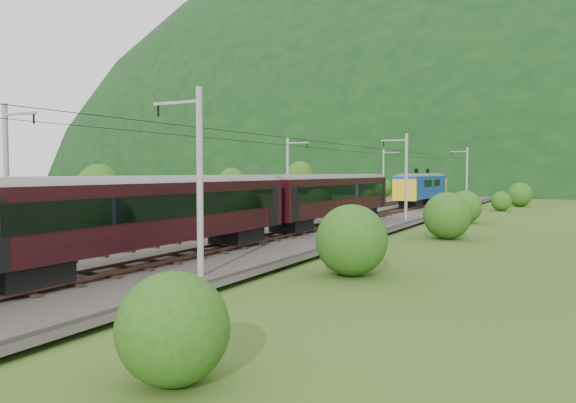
% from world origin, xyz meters
% --- Properties ---
extents(ground, '(600.00, 600.00, 0.00)m').
position_xyz_m(ground, '(0.00, 0.00, 0.00)').
color(ground, '#2E4716').
rests_on(ground, ground).
extents(railbed, '(14.00, 220.00, 0.30)m').
position_xyz_m(railbed, '(0.00, 10.00, 0.15)').
color(railbed, '#38332D').
rests_on(railbed, ground).
extents(track_left, '(2.40, 220.00, 0.27)m').
position_xyz_m(track_left, '(-2.40, 10.00, 0.37)').
color(track_left, brown).
rests_on(track_left, railbed).
extents(track_right, '(2.40, 220.00, 0.27)m').
position_xyz_m(track_right, '(2.40, 10.00, 0.37)').
color(track_right, brown).
rests_on(track_right, railbed).
extents(catenary_left, '(2.54, 192.28, 8.00)m').
position_xyz_m(catenary_left, '(-6.12, 32.00, 4.50)').
color(catenary_left, gray).
rests_on(catenary_left, railbed).
extents(catenary_right, '(2.54, 192.28, 8.00)m').
position_xyz_m(catenary_right, '(6.12, 32.00, 4.50)').
color(catenary_right, gray).
rests_on(catenary_right, railbed).
extents(overhead_wires, '(4.83, 198.00, 0.03)m').
position_xyz_m(overhead_wires, '(0.00, 10.00, 7.10)').
color(overhead_wires, black).
rests_on(overhead_wires, ground).
extents(mountain_main, '(504.00, 360.00, 244.00)m').
position_xyz_m(mountain_main, '(0.00, 260.00, 0.00)').
color(mountain_main, black).
rests_on(mountain_main, ground).
extents(mountain_ridge, '(336.00, 280.00, 132.00)m').
position_xyz_m(mountain_ridge, '(-120.00, 300.00, 0.00)').
color(mountain_ridge, black).
rests_on(mountain_ridge, ground).
extents(train, '(2.81, 113.94, 4.88)m').
position_xyz_m(train, '(2.40, 1.69, 3.36)').
color(train, black).
rests_on(train, ground).
extents(hazard_post_near, '(0.15, 0.15, 1.37)m').
position_xyz_m(hazard_post_near, '(-0.51, 32.52, 0.99)').
color(hazard_post_near, red).
rests_on(hazard_post_near, railbed).
extents(hazard_post_far, '(0.14, 0.14, 1.32)m').
position_xyz_m(hazard_post_far, '(0.08, 28.31, 0.96)').
color(hazard_post_far, red).
rests_on(hazard_post_far, railbed).
extents(signal, '(0.21, 0.21, 1.91)m').
position_xyz_m(signal, '(-3.91, 67.03, 1.42)').
color(signal, black).
rests_on(signal, railbed).
extents(vegetation_left, '(10.65, 148.90, 6.34)m').
position_xyz_m(vegetation_left, '(-13.37, 26.69, 2.15)').
color(vegetation_left, '#274C14').
rests_on(vegetation_left, ground).
extents(vegetation_right, '(5.38, 103.26, 3.00)m').
position_xyz_m(vegetation_right, '(12.12, 20.60, 1.36)').
color(vegetation_right, '#274C14').
rests_on(vegetation_right, ground).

